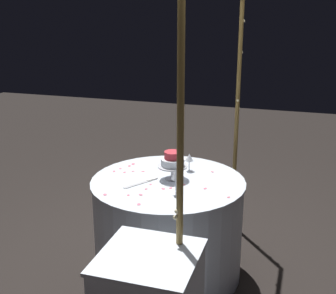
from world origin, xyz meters
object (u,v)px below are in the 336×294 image
wine_glass_0 (189,158)px  wine_glass_1 (180,149)px  wine_glass_2 (176,175)px  main_table (168,227)px  decorative_arch (217,106)px  cake_knife (143,182)px  tiered_cake (173,162)px

wine_glass_0 → wine_glass_1: wine_glass_0 is taller
wine_glass_0 → wine_glass_2: 0.47m
wine_glass_1 → wine_glass_2: bearing=13.7°
main_table → wine_glass_1: wine_glass_1 is taller
decorative_arch → wine_glass_1: decorative_arch is taller
main_table → cake_knife: bearing=-57.7°
main_table → decorative_arch: bearing=90.2°
tiered_cake → decorative_arch: bearing=84.4°
wine_glass_1 → wine_glass_2: (0.69, 0.17, 0.04)m
decorative_arch → wine_glass_0: decorative_arch is taller
wine_glass_1 → cake_knife: wine_glass_1 is taller
tiered_cake → wine_glass_0: (-0.21, 0.07, -0.04)m
decorative_arch → cake_knife: (0.10, -0.51, -0.58)m
main_table → wine_glass_1: (-0.46, -0.04, 0.48)m
tiered_cake → main_table: bearing=-36.8°
cake_knife → wine_glass_1: bearing=168.2°
decorative_arch → main_table: 1.02m
tiered_cake → wine_glass_2: bearing=21.8°
tiered_cake → wine_glass_1: size_ratio=1.63×
decorative_arch → tiered_cake: 0.55m
main_table → wine_glass_2: 0.58m
main_table → wine_glass_0: wine_glass_0 is taller
main_table → wine_glass_1: 0.67m
wine_glass_0 → cake_knife: wine_glass_0 is taller
wine_glass_1 → tiered_cake: bearing=8.5°
cake_knife → decorative_arch: bearing=101.2°
wine_glass_2 → cake_knife: bearing=-114.0°
decorative_arch → main_table: decorative_arch is taller
decorative_arch → cake_knife: 0.77m
tiered_cake → wine_glass_0: 0.22m
wine_glass_1 → cake_knife: size_ratio=0.52×
main_table → cake_knife: size_ratio=4.38×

